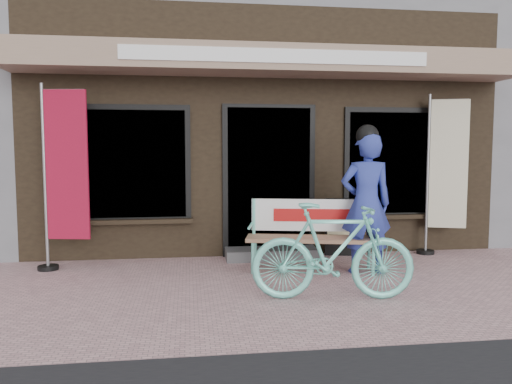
{
  "coord_description": "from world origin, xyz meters",
  "views": [
    {
      "loc": [
        -1.15,
        -5.16,
        1.57
      ],
      "look_at": [
        -0.36,
        0.7,
        1.05
      ],
      "focal_mm": 35.0,
      "sensor_mm": 36.0,
      "label": 1
    }
  ],
  "objects": [
    {
      "name": "ground",
      "position": [
        0.0,
        0.0,
        0.0
      ],
      "size": [
        70.0,
        70.0,
        0.0
      ],
      "primitive_type": "plane",
      "color": "#C7989A",
      "rests_on": "ground"
    },
    {
      "name": "storefront",
      "position": [
        0.0,
        4.96,
        2.99
      ],
      "size": [
        7.0,
        6.77,
        6.0
      ],
      "color": "black",
      "rests_on": "ground"
    },
    {
      "name": "bench",
      "position": [
        0.41,
        1.05,
        0.53
      ],
      "size": [
        1.72,
        0.77,
        0.91
      ],
      "rotation": [
        0.0,
        0.0,
        -0.22
      ],
      "color": "#70DCC7",
      "rests_on": "ground"
    },
    {
      "name": "person",
      "position": [
        1.05,
        0.81,
        0.92
      ],
      "size": [
        0.67,
        0.47,
        1.86
      ],
      "rotation": [
        0.0,
        0.0,
        -0.07
      ],
      "color": "#2C3A99",
      "rests_on": "ground"
    },
    {
      "name": "bicycle",
      "position": [
        0.31,
        -0.23,
        0.51
      ],
      "size": [
        1.73,
        0.71,
        1.01
      ],
      "primitive_type": "imported",
      "rotation": [
        0.0,
        0.0,
        1.43
      ],
      "color": "#70DCC7",
      "rests_on": "ground"
    },
    {
      "name": "nobori_red",
      "position": [
        -2.74,
        1.45,
        1.23
      ],
      "size": [
        0.71,
        0.3,
        2.39
      ],
      "rotation": [
        0.0,
        0.0,
        -0.17
      ],
      "color": "gray",
      "rests_on": "ground"
    },
    {
      "name": "nobori_cream",
      "position": [
        2.57,
        1.7,
        1.22
      ],
      "size": [
        0.7,
        0.35,
        2.36
      ],
      "rotation": [
        0.0,
        0.0,
        -0.32
      ],
      "color": "gray",
      "rests_on": "ground"
    },
    {
      "name": "menu_stand",
      "position": [
        1.03,
        1.84,
        0.43
      ],
      "size": [
        0.42,
        0.17,
        0.84
      ],
      "rotation": [
        0.0,
        0.0,
        -0.22
      ],
      "color": "black",
      "rests_on": "ground"
    }
  ]
}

